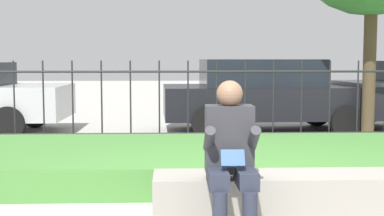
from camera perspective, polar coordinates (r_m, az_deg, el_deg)
stone_bench at (r=4.68m, az=10.61°, el=-9.77°), size 2.35×0.52×0.43m
person_seated_reader at (r=4.21m, az=4.14°, el=-4.79°), size 0.42×0.73×1.23m
grass_berm at (r=6.51m, az=3.81°, el=-5.67°), size 8.44×2.49×0.33m
iron_fence at (r=8.04m, az=2.63°, el=0.40°), size 6.44×0.03×1.37m
car_parked_center at (r=10.28m, az=7.85°, el=1.49°), size 4.02×2.09×1.39m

